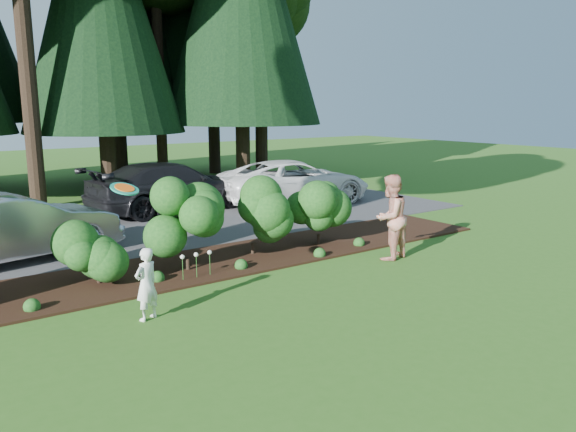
# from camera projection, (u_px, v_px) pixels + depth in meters

# --- Properties ---
(ground) EXTENTS (80.00, 80.00, 0.00)m
(ground) POSITION_uv_depth(u_px,v_px,m) (277.00, 311.00, 9.54)
(ground) COLOR #31611B
(ground) RESTS_ON ground
(mulch_bed) EXTENTS (16.00, 2.50, 0.05)m
(mulch_bed) POSITION_uv_depth(u_px,v_px,m) (191.00, 266.00, 12.11)
(mulch_bed) COLOR black
(mulch_bed) RESTS_ON ground
(driveway) EXTENTS (22.00, 6.00, 0.03)m
(driveway) POSITION_uv_depth(u_px,v_px,m) (122.00, 231.00, 15.49)
(driveway) COLOR #38383A
(driveway) RESTS_ON ground
(shrub_row) EXTENTS (6.53, 1.60, 1.61)m
(shrub_row) POSITION_uv_depth(u_px,v_px,m) (224.00, 227.00, 12.31)
(shrub_row) COLOR #154516
(shrub_row) RESTS_ON ground
(lily_cluster) EXTENTS (0.69, 0.09, 0.57)m
(lily_cluster) POSITION_uv_depth(u_px,v_px,m) (196.00, 256.00, 11.17)
(lily_cluster) COLOR #154516
(lily_cluster) RESTS_ON ground
(car_silver_wagon) EXTENTS (4.84, 2.47, 1.52)m
(car_silver_wagon) POSITION_uv_depth(u_px,v_px,m) (12.00, 227.00, 12.38)
(car_silver_wagon) COLOR #BCBCC1
(car_silver_wagon) RESTS_ON driveway
(car_white_suv) EXTENTS (5.81, 3.44, 1.51)m
(car_white_suv) POSITION_uv_depth(u_px,v_px,m) (294.00, 181.00, 19.84)
(car_white_suv) COLOR white
(car_white_suv) RESTS_ON driveway
(car_dark_suv) EXTENTS (5.74, 2.87, 1.60)m
(car_dark_suv) POSITION_uv_depth(u_px,v_px,m) (171.00, 187.00, 18.28)
(car_dark_suv) COLOR black
(car_dark_suv) RESTS_ON driveway
(child) EXTENTS (0.51, 0.43, 1.21)m
(child) POSITION_uv_depth(u_px,v_px,m) (146.00, 284.00, 9.07)
(child) COLOR white
(child) RESTS_ON ground
(adult) EXTENTS (1.07, 0.90, 1.93)m
(adult) POSITION_uv_depth(u_px,v_px,m) (390.00, 217.00, 12.61)
(adult) COLOR red
(adult) RESTS_ON ground
(frisbee) EXTENTS (0.46, 0.43, 0.22)m
(frisbee) POSITION_uv_depth(u_px,v_px,m) (125.00, 189.00, 8.82)
(frisbee) COLOR #1A9177
(frisbee) RESTS_ON ground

